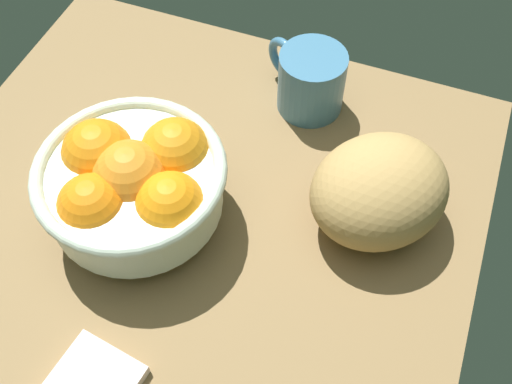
% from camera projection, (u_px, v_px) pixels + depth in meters
% --- Properties ---
extents(ground_plane, '(0.75, 0.68, 0.03)m').
position_uv_depth(ground_plane, '(176.00, 254.00, 0.73)').
color(ground_plane, olive).
extents(fruit_bowl, '(0.22, 0.22, 0.12)m').
position_uv_depth(fruit_bowl, '(133.00, 182.00, 0.69)').
color(fruit_bowl, silver).
rests_on(fruit_bowl, ground).
extents(bread_loaf, '(0.22, 0.21, 0.11)m').
position_uv_depth(bread_loaf, '(379.00, 191.00, 0.70)').
color(bread_loaf, tan).
rests_on(bread_loaf, ground).
extents(mug, '(0.09, 0.12, 0.09)m').
position_uv_depth(mug, '(310.00, 80.00, 0.82)').
color(mug, teal).
rests_on(mug, ground).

